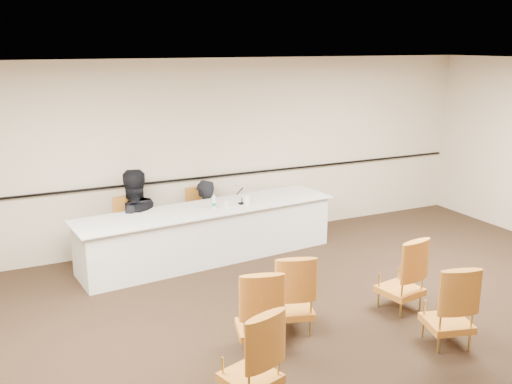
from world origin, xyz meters
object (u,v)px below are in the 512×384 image
(panel_table, at_px, (209,233))
(panelist_main_chair, at_px, (204,217))
(aud_chair_back_left, at_px, (250,355))
(panelist_second, at_px, (133,229))
(microphone, at_px, (242,194))
(water_bottle, at_px, (214,201))
(aud_chair_front_right, at_px, (401,273))
(aud_chair_front_mid, at_px, (292,292))
(aud_chair_back_right, at_px, (448,304))
(panelist_second_chair, at_px, (133,229))
(aud_chair_front_left, at_px, (259,309))
(panelist_main, at_px, (205,229))
(drinking_glass, at_px, (226,204))
(coffee_cup, at_px, (247,200))

(panel_table, relative_size, panelist_main_chair, 4.27)
(aud_chair_back_left, bearing_deg, panelist_second, 73.98)
(panelist_main_chair, xyz_separation_m, microphone, (0.39, -0.64, 0.49))
(water_bottle, bearing_deg, aud_chair_front_right, -60.71)
(water_bottle, relative_size, aud_chair_front_right, 0.22)
(aud_chair_front_mid, bearing_deg, water_bottle, 106.54)
(aud_chair_front_right, relative_size, aud_chair_back_right, 1.00)
(panelist_main_chair, xyz_separation_m, aud_chair_front_right, (1.37, -3.25, 0.00))
(panelist_second_chair, bearing_deg, panel_table, -30.85)
(panel_table, bearing_deg, aud_chair_back_left, -110.65)
(microphone, relative_size, aud_chair_front_left, 0.32)
(aud_chair_front_left, xyz_separation_m, aud_chair_back_left, (-0.47, -0.80, 0.00))
(panelist_main_chair, relative_size, aud_chair_back_left, 1.00)
(panelist_second, xyz_separation_m, panelist_second_chair, (0.00, 0.00, -0.00))
(panelist_main, relative_size, panelist_second_chair, 1.73)
(panelist_second_chair, xyz_separation_m, aud_chair_back_left, (0.08, -4.06, 0.00))
(panelist_main, distance_m, panelist_main_chair, 0.20)
(panelist_main_chair, xyz_separation_m, panelist_second_chair, (-1.19, -0.12, 0.00))
(microphone, relative_size, water_bottle, 1.48)
(panelist_second_chair, height_order, aud_chair_front_left, same)
(aud_chair_back_left, bearing_deg, panel_table, 57.82)
(drinking_glass, distance_m, aud_chair_back_left, 3.70)
(microphone, height_order, aud_chair_front_right, microphone)
(water_bottle, bearing_deg, aud_chair_back_right, -68.75)
(aud_chair_front_left, bearing_deg, aud_chair_front_right, 19.17)
(panelist_main, distance_m, water_bottle, 0.92)
(microphone, relative_size, coffee_cup, 2.12)
(panel_table, xyz_separation_m, aud_chair_back_left, (-0.96, -3.57, 0.07))
(panelist_second, bearing_deg, water_bottle, 147.26)
(panelist_main, xyz_separation_m, coffee_cup, (0.43, -0.71, 0.61))
(water_bottle, relative_size, aud_chair_back_right, 0.22)
(drinking_glass, bearing_deg, panelist_main, 97.76)
(panel_table, xyz_separation_m, water_bottle, (0.07, -0.05, 0.51))
(panelist_second_chair, distance_m, coffee_cup, 1.78)
(aud_chair_front_right, bearing_deg, coffee_cup, 100.59)
(panelist_main_chair, height_order, aud_chair_front_right, same)
(panel_table, xyz_separation_m, panelist_main, (0.15, 0.61, -0.13))
(panelist_second, bearing_deg, microphone, 154.89)
(water_bottle, xyz_separation_m, aud_chair_front_mid, (-0.02, -2.48, -0.44))
(panelist_second_chair, height_order, microphone, microphone)
(panelist_main_chair, height_order, water_bottle, water_bottle)
(panel_table, height_order, aud_chair_front_mid, aud_chair_front_mid)
(coffee_cup, xyz_separation_m, aud_chair_front_mid, (-0.54, -2.43, -0.41))
(panelist_main, bearing_deg, aud_chair_back_left, 60.53)
(aud_chair_front_left, bearing_deg, aud_chair_back_left, -104.86)
(panelist_main_chair, distance_m, aud_chair_back_right, 4.35)
(microphone, relative_size, aud_chair_back_right, 0.32)
(panelist_main, relative_size, aud_chair_front_right, 1.73)
(microphone, distance_m, coffee_cup, 0.12)
(panelist_main_chair, relative_size, coffee_cup, 6.59)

